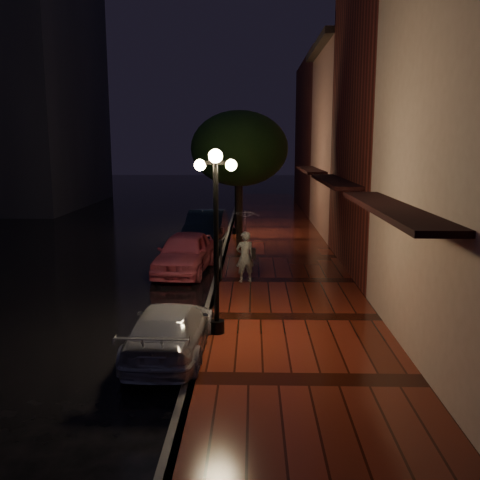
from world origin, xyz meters
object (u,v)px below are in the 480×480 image
(street_tree, at_px, (240,151))
(woman_with_umbrella, at_px, (245,235))
(parking_meter, at_px, (221,255))
(streetlamp_far, at_px, (236,184))
(pink_car, at_px, (185,253))
(navy_car, at_px, (206,228))
(silver_car, at_px, (170,330))
(streetlamp_near, at_px, (216,231))

(street_tree, height_order, woman_with_umbrella, street_tree)
(woman_with_umbrella, distance_m, parking_meter, 1.17)
(streetlamp_far, relative_size, street_tree, 0.74)
(streetlamp_far, height_order, pink_car, streetlamp_far)
(streetlamp_far, bearing_deg, parking_meter, -91.29)
(streetlamp_far, bearing_deg, navy_car, -123.39)
(navy_car, bearing_deg, streetlamp_far, 58.69)
(street_tree, xyz_separation_m, woman_with_umbrella, (0.34, -6.26, -2.56))
(navy_car, relative_size, woman_with_umbrella, 2.00)
(parking_meter, bearing_deg, silver_car, -82.81)
(street_tree, distance_m, parking_meter, 6.75)
(streetlamp_far, distance_m, navy_car, 2.99)
(parking_meter, bearing_deg, navy_car, 113.24)
(silver_car, height_order, parking_meter, parking_meter)
(streetlamp_near, relative_size, pink_car, 1.01)
(streetlamp_near, bearing_deg, street_tree, 88.65)
(navy_car, xyz_separation_m, woman_with_umbrella, (1.90, -7.29, 0.92))
(pink_car, relative_size, silver_car, 1.07)
(streetlamp_far, xyz_separation_m, navy_car, (-1.30, -1.98, -1.83))
(streetlamp_far, bearing_deg, woman_with_umbrella, -86.32)
(streetlamp_near, bearing_deg, streetlamp_far, 90.00)
(pink_car, bearing_deg, streetlamp_far, 83.36)
(streetlamp_far, bearing_deg, streetlamp_near, -90.00)
(navy_car, distance_m, silver_car, 13.05)
(silver_car, xyz_separation_m, parking_meter, (0.75, 6.15, 0.35))
(street_tree, height_order, pink_car, street_tree)
(pink_car, height_order, parking_meter, pink_car)
(street_tree, distance_m, silver_car, 12.62)
(streetlamp_near, bearing_deg, silver_car, -132.93)
(streetlamp_near, distance_m, parking_meter, 5.40)
(parking_meter, bearing_deg, streetlamp_far, 102.85)
(pink_car, xyz_separation_m, silver_car, (0.64, -7.58, -0.15))
(streetlamp_far, relative_size, navy_car, 0.92)
(woman_with_umbrella, bearing_deg, street_tree, -104.29)
(silver_car, bearing_deg, navy_car, -87.11)
(woman_with_umbrella, bearing_deg, silver_car, 57.58)
(pink_car, bearing_deg, navy_car, 92.43)
(streetlamp_far, relative_size, parking_meter, 3.34)
(navy_car, bearing_deg, pink_car, -90.90)
(streetlamp_near, relative_size, silver_car, 1.08)
(streetlamp_near, relative_size, streetlamp_far, 1.00)
(street_tree, height_order, parking_meter, street_tree)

